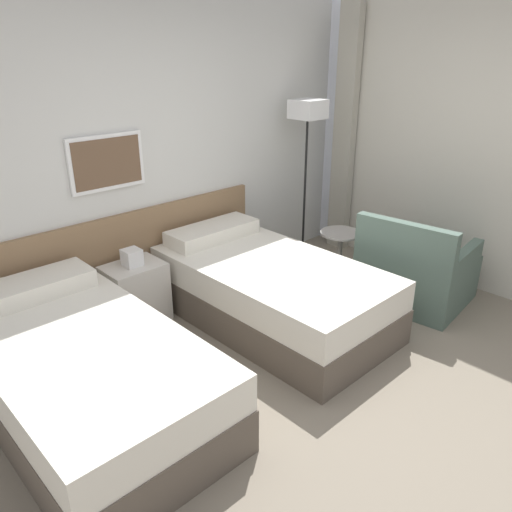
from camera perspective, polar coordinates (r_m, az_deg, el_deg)
name	(u,v)px	position (r m, az deg, el deg)	size (l,w,h in m)	color
ground_plane	(351,395)	(3.60, 10.82, -15.36)	(16.00, 16.00, 0.00)	slate
wall_headboard	(156,159)	(4.49, -11.38, 10.84)	(10.00, 0.10, 2.70)	silver
bed_near_door	(84,373)	(3.44, -19.03, -12.55)	(1.10, 2.02, 0.67)	brown
bed_near_window	(270,291)	(4.25, 1.63, -3.97)	(1.10, 2.02, 0.67)	brown
nightstand	(136,292)	(4.36, -13.59, -4.07)	(0.48, 0.36, 0.67)	beige
floor_lamp	(307,122)	(5.23, 5.90, 14.94)	(0.30, 0.30, 1.71)	black
side_table	(340,249)	(4.90, 9.54, 0.80)	(0.39, 0.39, 0.56)	gray
armchair	(415,273)	(4.81, 17.72, -1.91)	(0.94, 0.97, 0.85)	#4C6056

